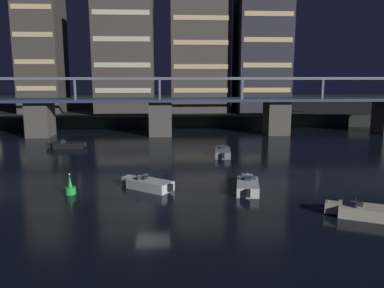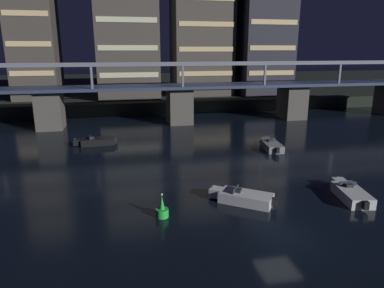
{
  "view_description": "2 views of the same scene",
  "coord_description": "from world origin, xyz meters",
  "px_view_note": "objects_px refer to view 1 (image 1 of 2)",
  "views": [
    {
      "loc": [
        1.2,
        -27.19,
        9.65
      ],
      "look_at": [
        3.92,
        15.97,
        1.96
      ],
      "focal_mm": 36.08,
      "sensor_mm": 36.0,
      "label": 1
    },
    {
      "loc": [
        -9.54,
        -18.17,
        11.27
      ],
      "look_at": [
        -1.83,
        17.78,
        1.35
      ],
      "focal_mm": 32.76,
      "sensor_mm": 36.0,
      "label": 2
    }
  ],
  "objects_px": {
    "river_bridge": "(160,111)",
    "tower_central": "(199,55)",
    "tower_west_low": "(42,49)",
    "tower_west_tall": "(125,53)",
    "speedboat_near_right": "(223,152)",
    "speedboat_mid_center": "(248,186)",
    "channel_buoy": "(70,188)",
    "speedboat_near_center": "(365,212)",
    "speedboat_mid_left": "(67,145)",
    "tower_east_tall": "(261,53)",
    "speedboat_near_left": "(148,184)"
  },
  "relations": [
    {
      "from": "tower_central",
      "to": "channel_buoy",
      "type": "xyz_separation_m",
      "value": [
        -14.73,
        -49.56,
        -13.34
      ]
    },
    {
      "from": "tower_west_tall",
      "to": "tower_central",
      "type": "distance_m",
      "value": 15.12
    },
    {
      "from": "tower_west_tall",
      "to": "tower_east_tall",
      "type": "distance_m",
      "value": 27.39
    },
    {
      "from": "tower_central",
      "to": "speedboat_near_right",
      "type": "xyz_separation_m",
      "value": [
        0.02,
        -35.02,
        -13.4
      ]
    },
    {
      "from": "tower_east_tall",
      "to": "tower_central",
      "type": "bearing_deg",
      "value": 171.66
    },
    {
      "from": "tower_west_tall",
      "to": "speedboat_mid_left",
      "type": "height_order",
      "value": "tower_west_tall"
    },
    {
      "from": "speedboat_near_center",
      "to": "tower_central",
      "type": "bearing_deg",
      "value": 96.98
    },
    {
      "from": "speedboat_near_center",
      "to": "speedboat_near_right",
      "type": "bearing_deg",
      "value": 107.91
    },
    {
      "from": "tower_west_low",
      "to": "speedboat_near_left",
      "type": "height_order",
      "value": "tower_west_low"
    },
    {
      "from": "tower_west_tall",
      "to": "speedboat_mid_center",
      "type": "relative_size",
      "value": 4.61
    },
    {
      "from": "tower_west_low",
      "to": "tower_west_tall",
      "type": "xyz_separation_m",
      "value": [
        16.91,
        -2.92,
        -0.83
      ]
    },
    {
      "from": "speedboat_near_center",
      "to": "speedboat_mid_left",
      "type": "xyz_separation_m",
      "value": [
        -27.08,
        27.52,
        0.0
      ]
    },
    {
      "from": "speedboat_near_right",
      "to": "tower_central",
      "type": "bearing_deg",
      "value": 90.04
    },
    {
      "from": "tower_west_low",
      "to": "tower_central",
      "type": "distance_m",
      "value": 31.91
    },
    {
      "from": "tower_central",
      "to": "speedboat_near_center",
      "type": "bearing_deg",
      "value": -83.02
    },
    {
      "from": "tower_west_low",
      "to": "tower_east_tall",
      "type": "height_order",
      "value": "tower_west_low"
    },
    {
      "from": "speedboat_near_center",
      "to": "speedboat_near_right",
      "type": "relative_size",
      "value": 0.95
    },
    {
      "from": "tower_west_low",
      "to": "tower_central",
      "type": "xyz_separation_m",
      "value": [
        31.88,
        -0.82,
        -1.1
      ]
    },
    {
      "from": "tower_west_low",
      "to": "tower_west_tall",
      "type": "relative_size",
      "value": 1.07
    },
    {
      "from": "speedboat_near_left",
      "to": "speedboat_mid_left",
      "type": "height_order",
      "value": "same"
    },
    {
      "from": "speedboat_near_right",
      "to": "speedboat_mid_left",
      "type": "distance_m",
      "value": 21.16
    },
    {
      "from": "tower_west_low",
      "to": "tower_west_tall",
      "type": "distance_m",
      "value": 17.18
    },
    {
      "from": "tower_central",
      "to": "speedboat_mid_left",
      "type": "bearing_deg",
      "value": -125.08
    },
    {
      "from": "tower_central",
      "to": "channel_buoy",
      "type": "relative_size",
      "value": 13.37
    },
    {
      "from": "tower_east_tall",
      "to": "channel_buoy",
      "type": "height_order",
      "value": "tower_east_tall"
    },
    {
      "from": "speedboat_near_right",
      "to": "speedboat_mid_center",
      "type": "bearing_deg",
      "value": -89.71
    },
    {
      "from": "speedboat_mid_center",
      "to": "speedboat_near_center",
      "type": "bearing_deg",
      "value": -44.82
    },
    {
      "from": "river_bridge",
      "to": "speedboat_near_right",
      "type": "xyz_separation_m",
      "value": [
        7.84,
        -17.1,
        -3.59
      ]
    },
    {
      "from": "tower_east_tall",
      "to": "speedboat_near_right",
      "type": "relative_size",
      "value": 4.61
    },
    {
      "from": "river_bridge",
      "to": "speedboat_near_center",
      "type": "xyz_separation_m",
      "value": [
        14.71,
        -38.36,
        -3.59
      ]
    },
    {
      "from": "tower_central",
      "to": "speedboat_mid_center",
      "type": "bearing_deg",
      "value": -89.89
    },
    {
      "from": "speedboat_near_left",
      "to": "tower_east_tall",
      "type": "bearing_deg",
      "value": 65.98
    },
    {
      "from": "river_bridge",
      "to": "tower_west_low",
      "type": "relative_size",
      "value": 3.22
    },
    {
      "from": "tower_west_tall",
      "to": "channel_buoy",
      "type": "xyz_separation_m",
      "value": [
        0.25,
        -47.46,
        -13.61
      ]
    },
    {
      "from": "channel_buoy",
      "to": "tower_central",
      "type": "bearing_deg",
      "value": 73.45
    },
    {
      "from": "speedboat_near_center",
      "to": "speedboat_mid_left",
      "type": "distance_m",
      "value": 38.61
    },
    {
      "from": "tower_east_tall",
      "to": "speedboat_near_center",
      "type": "relative_size",
      "value": 4.85
    },
    {
      "from": "tower_west_low",
      "to": "speedboat_near_right",
      "type": "xyz_separation_m",
      "value": [
        31.91,
        -35.84,
        -14.5
      ]
    },
    {
      "from": "river_bridge",
      "to": "tower_central",
      "type": "height_order",
      "value": "tower_central"
    },
    {
      "from": "tower_west_tall",
      "to": "tower_west_low",
      "type": "bearing_deg",
      "value": 170.2
    },
    {
      "from": "speedboat_mid_center",
      "to": "speedboat_mid_left",
      "type": "bearing_deg",
      "value": 134.33
    },
    {
      "from": "speedboat_mid_left",
      "to": "channel_buoy",
      "type": "relative_size",
      "value": 2.96
    },
    {
      "from": "river_bridge",
      "to": "speedboat_mid_center",
      "type": "height_order",
      "value": "river_bridge"
    },
    {
      "from": "tower_west_low",
      "to": "speedboat_near_center",
      "type": "distance_m",
      "value": 70.53
    },
    {
      "from": "tower_west_low",
      "to": "tower_east_tall",
      "type": "bearing_deg",
      "value": -3.42
    },
    {
      "from": "river_bridge",
      "to": "tower_central",
      "type": "distance_m",
      "value": 21.87
    },
    {
      "from": "tower_central",
      "to": "speedboat_mid_left",
      "type": "relative_size",
      "value": 4.51
    },
    {
      "from": "tower_west_tall",
      "to": "speedboat_near_right",
      "type": "distance_m",
      "value": 38.67
    },
    {
      "from": "tower_west_tall",
      "to": "speedboat_mid_center",
      "type": "height_order",
      "value": "tower_west_tall"
    },
    {
      "from": "channel_buoy",
      "to": "tower_west_tall",
      "type": "bearing_deg",
      "value": 90.3
    }
  ]
}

